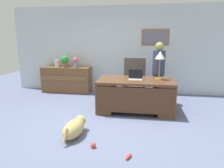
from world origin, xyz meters
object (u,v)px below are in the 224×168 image
at_px(dog_lying, 74,128).
at_px(desk_lamp, 160,57).
at_px(dog_toy_ball, 93,145).
at_px(vase_with_flowers, 76,62).
at_px(vase_empty, 57,63).
at_px(credenza, 67,80).
at_px(laptop, 136,77).
at_px(potted_plant, 65,61).
at_px(armchair, 134,82).
at_px(desk, 135,94).
at_px(dog_toy_bone, 129,156).
at_px(person_standing, 158,73).

xyz_separation_m(dog_lying, desk_lamp, (1.52, 1.58, 1.13)).
bearing_deg(dog_toy_ball, desk_lamp, 59.85).
height_order(vase_with_flowers, vase_empty, vase_with_flowers).
xyz_separation_m(dog_lying, dog_toy_ball, (0.42, -0.32, -0.11)).
bearing_deg(credenza, dog_toy_ball, -62.28).
bearing_deg(desk_lamp, laptop, -169.64).
distance_m(laptop, potted_plant, 2.72).
xyz_separation_m(credenza, armchair, (2.20, -0.53, 0.10)).
height_order(desk, vase_with_flowers, vase_with_flowers).
relative_size(credenza, dog_toy_ball, 18.41).
distance_m(desk_lamp, vase_with_flowers, 2.84).
bearing_deg(dog_toy_bone, vase_empty, 126.81).
height_order(dog_lying, potted_plant, potted_plant).
height_order(dog_lying, vase_with_flowers, vase_with_flowers).
bearing_deg(armchair, vase_empty, 168.04).
bearing_deg(person_standing, desk, -127.37).
bearing_deg(laptop, dog_toy_ball, -107.43).
bearing_deg(potted_plant, dog_lying, -65.70).
relative_size(credenza, desk_lamp, 2.37).
height_order(dog_lying, vase_empty, vase_empty).
relative_size(vase_with_flowers, dog_toy_ball, 3.73).
relative_size(desk_lamp, vase_empty, 2.72).
bearing_deg(desk_lamp, dog_lying, -134.02).
bearing_deg(vase_empty, dog_toy_bone, -53.19).
height_order(desk, person_standing, person_standing).
xyz_separation_m(desk_lamp, potted_plant, (-2.84, 1.34, -0.27)).
bearing_deg(vase_empty, desk_lamp, -23.38).
bearing_deg(laptop, vase_empty, 150.69).
bearing_deg(potted_plant, laptop, -32.04).
bearing_deg(dog_toy_bone, credenza, 123.50).
distance_m(credenza, dog_toy_ball, 3.68).
relative_size(person_standing, potted_plant, 4.47).
bearing_deg(potted_plant, person_standing, -14.34).
distance_m(desk, dog_toy_bone, 2.02).
bearing_deg(person_standing, dog_toy_ball, -114.21).
height_order(person_standing, vase_empty, person_standing).
xyz_separation_m(armchair, potted_plant, (-2.24, 0.53, 0.50)).
bearing_deg(desk_lamp, desk, -167.62).
relative_size(person_standing, desk_lamp, 2.45).
height_order(credenza, vase_with_flowers, vase_with_flowers).
distance_m(credenza, vase_empty, 0.61).
xyz_separation_m(desk, armchair, (-0.07, 0.93, 0.10)).
height_order(person_standing, desk_lamp, person_standing).
height_order(potted_plant, dog_toy_ball, potted_plant).
bearing_deg(person_standing, vase_with_flowers, 163.73).
distance_m(desk, person_standing, 1.00).
bearing_deg(potted_plant, dog_toy_bone, -56.12).
distance_m(credenza, armchair, 2.27).
distance_m(desk_lamp, potted_plant, 3.15).
distance_m(laptop, dog_toy_bone, 2.15).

